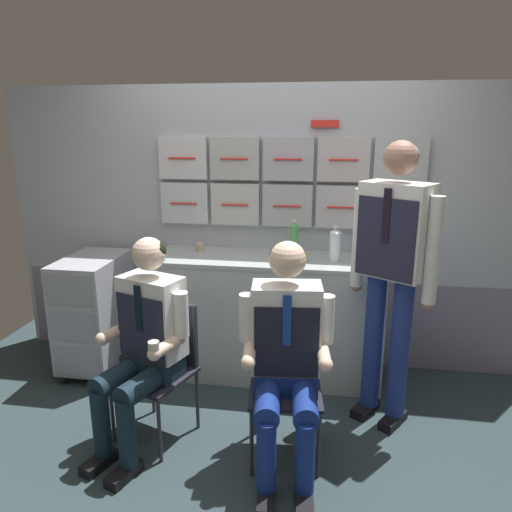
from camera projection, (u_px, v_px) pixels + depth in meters
The scene contains 16 objects.
ground at pixel (237, 470), 2.68m from camera, with size 4.80×4.80×0.04m, color #2B3A3E.
galley_bulkhead at pixel (272, 229), 3.70m from camera, with size 4.20×0.14×2.15m.
galley_counter at pixel (268, 316), 3.59m from camera, with size 1.70×0.53×0.93m.
service_trolley at pixel (95, 310), 3.67m from camera, with size 0.40×0.65×0.90m.
folding_chair_left at pixel (164, 355), 2.91m from camera, with size 0.51×0.51×0.82m.
crew_member_left at pixel (144, 337), 2.73m from camera, with size 0.54×0.68×1.25m.
folding_chair_right at pixel (285, 368), 2.75m from camera, with size 0.44×0.44×0.82m.
crew_member_right at pixel (286, 349), 2.54m from camera, with size 0.51×0.66×1.27m.
crew_member_standing at pixel (393, 259), 2.86m from camera, with size 0.48×0.41×1.77m.
water_bottle_tall at pixel (362, 239), 3.47m from camera, with size 0.07×0.07×0.28m.
water_bottle_blue_cap at pixel (294, 241), 3.40m from camera, with size 0.06×0.06×0.29m.
sparkling_bottle_green at pixel (335, 245), 3.34m from camera, with size 0.08×0.08×0.25m.
espresso_cup_small at pixel (279, 258), 3.34m from camera, with size 0.07×0.07×0.06m.
coffee_cup_white at pixel (290, 248), 3.56m from camera, with size 0.07×0.07×0.08m.
paper_cup_tan at pixel (303, 256), 3.36m from camera, with size 0.07×0.07×0.07m.
paper_cup_blue at pixel (200, 247), 3.64m from camera, with size 0.06×0.06×0.06m.
Camera 1 is at (0.46, -2.23, 1.85)m, focal length 33.49 mm.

